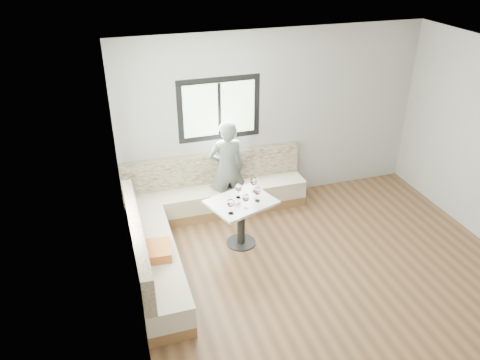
% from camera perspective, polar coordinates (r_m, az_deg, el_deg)
% --- Properties ---
extents(room, '(5.01, 5.01, 2.81)m').
position_cam_1_polar(room, '(5.56, 12.36, -1.13)').
color(room, brown).
rests_on(room, ground).
extents(banquette, '(2.90, 2.80, 0.95)m').
position_cam_1_polar(banquette, '(6.91, -5.97, -4.71)').
color(banquette, brown).
rests_on(banquette, ground).
extents(table, '(1.06, 0.94, 0.72)m').
position_cam_1_polar(table, '(6.64, 0.13, -3.92)').
color(table, black).
rests_on(table, ground).
extents(person, '(0.59, 0.40, 1.58)m').
position_cam_1_polar(person, '(7.26, -1.59, 1.40)').
color(person, '#586059').
rests_on(person, ground).
extents(olive_ramekin, '(0.09, 0.09, 0.03)m').
position_cam_1_polar(olive_ramekin, '(6.47, -0.45, -2.78)').
color(olive_ramekin, white).
rests_on(olive_ramekin, table).
extents(wine_glass_a, '(0.10, 0.10, 0.22)m').
position_cam_1_polar(wine_glass_a, '(6.19, -1.14, -2.88)').
color(wine_glass_a, white).
rests_on(wine_glass_a, table).
extents(wine_glass_b, '(0.10, 0.10, 0.22)m').
position_cam_1_polar(wine_glass_b, '(6.30, 0.70, -2.22)').
color(wine_glass_b, white).
rests_on(wine_glass_b, table).
extents(wine_glass_c, '(0.10, 0.10, 0.22)m').
position_cam_1_polar(wine_glass_c, '(6.47, 2.16, -1.37)').
color(wine_glass_c, white).
rests_on(wine_glass_c, table).
extents(wine_glass_d, '(0.10, 0.10, 0.22)m').
position_cam_1_polar(wine_glass_d, '(6.55, -0.18, -0.96)').
color(wine_glass_d, white).
rests_on(wine_glass_d, table).
extents(wine_glass_e, '(0.10, 0.10, 0.22)m').
position_cam_1_polar(wine_glass_e, '(6.70, 1.67, -0.22)').
color(wine_glass_e, white).
rests_on(wine_glass_e, table).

